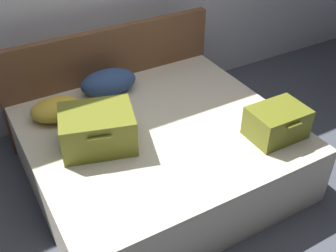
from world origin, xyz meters
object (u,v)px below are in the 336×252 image
(bed, at_px, (160,153))
(hard_case_medium, at_px, (277,122))
(pillow_near_headboard, at_px, (108,82))
(pillow_center_head, at_px, (57,109))
(hard_case_large, at_px, (98,129))

(bed, height_order, hard_case_medium, hard_case_medium)
(bed, distance_m, pillow_near_headboard, 0.76)
(hard_case_medium, height_order, pillow_center_head, hard_case_medium)
(bed, xyz_separation_m, pillow_center_head, (-0.63, 0.52, 0.33))
(pillow_center_head, bearing_deg, bed, -39.45)
(bed, bearing_deg, pillow_near_headboard, 101.30)
(hard_case_large, height_order, hard_case_medium, hard_case_large)
(pillow_center_head, bearing_deg, pillow_near_headboard, 15.66)
(bed, height_order, pillow_center_head, pillow_center_head)
(hard_case_medium, height_order, pillow_near_headboard, hard_case_medium)
(bed, distance_m, pillow_center_head, 0.87)
(bed, bearing_deg, hard_case_medium, -36.02)
(pillow_near_headboard, bearing_deg, bed, -78.70)
(hard_case_medium, distance_m, pillow_center_head, 1.67)
(hard_case_medium, xyz_separation_m, pillow_near_headboard, (-0.83, 1.16, -0.01))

